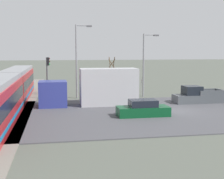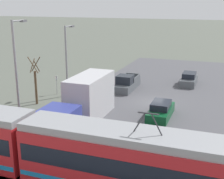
% 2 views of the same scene
% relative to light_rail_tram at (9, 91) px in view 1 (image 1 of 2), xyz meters
% --- Properties ---
extents(ground_plane, '(320.00, 320.00, 0.00)m').
position_rel_light_rail_tram_xyz_m(ground_plane, '(-4.11, -15.66, -1.79)').
color(ground_plane, '#565B51').
extents(road_surface, '(16.47, 51.07, 0.08)m').
position_rel_light_rail_tram_xyz_m(road_surface, '(-4.11, -15.66, -1.75)').
color(road_surface, '#4C4C51').
rests_on(road_surface, ground).
extents(rail_bed, '(70.62, 4.40, 0.22)m').
position_rel_light_rail_tram_xyz_m(rail_bed, '(-4.11, -0.00, -1.74)').
color(rail_bed, gray).
rests_on(rail_bed, ground).
extents(light_rail_tram, '(29.23, 2.66, 4.66)m').
position_rel_light_rail_tram_xyz_m(light_rail_tram, '(0.00, 0.00, 0.00)').
color(light_rail_tram, '#B21E23').
rests_on(light_rail_tram, ground).
extents(box_truck, '(2.56, 10.04, 3.80)m').
position_rel_light_rail_tram_xyz_m(box_truck, '(0.28, -8.50, 0.04)').
color(box_truck, navy).
rests_on(box_truck, ground).
extents(pickup_truck, '(1.93, 5.39, 1.83)m').
position_rel_light_rail_tram_xyz_m(pickup_truck, '(-0.12, -19.61, -1.02)').
color(pickup_truck, '#4C5156').
rests_on(pickup_truck, ground).
extents(sedan_car_0, '(1.82, 4.50, 1.42)m').
position_rel_light_rail_tram_xyz_m(sedan_car_0, '(-5.79, -11.88, -1.13)').
color(sedan_car_0, '#0C4723').
rests_on(sedan_car_0, ground).
extents(traffic_light_pole, '(0.28, 0.47, 4.93)m').
position_rel_light_rail_tram_xyz_m(traffic_light_pole, '(5.59, -3.56, 1.42)').
color(traffic_light_pole, '#47474C').
rests_on(traffic_light_pole, ground).
extents(street_tree, '(1.16, 0.96, 4.92)m').
position_rel_light_rail_tram_xyz_m(street_tree, '(6.99, -11.43, 0.45)').
color(street_tree, brown).
rests_on(street_tree, ground).
extents(street_lamp_near_crossing, '(0.36, 1.95, 7.72)m').
position_rel_light_rail_tram_xyz_m(street_lamp_near_crossing, '(5.35, -15.28, 2.69)').
color(street_lamp_near_crossing, gray).
rests_on(street_lamp_near_crossing, ground).
extents(street_lamp_mid_block, '(0.36, 1.95, 8.75)m').
position_rel_light_rail_tram_xyz_m(street_lamp_mid_block, '(5.81, -7.13, 3.22)').
color(street_lamp_mid_block, gray).
rests_on(street_lamp_mid_block, ground).
extents(no_parking_sign, '(0.32, 0.08, 2.13)m').
position_rel_light_rail_tram_xyz_m(no_parking_sign, '(6.81, -15.25, -0.48)').
color(no_parking_sign, gray).
rests_on(no_parking_sign, ground).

